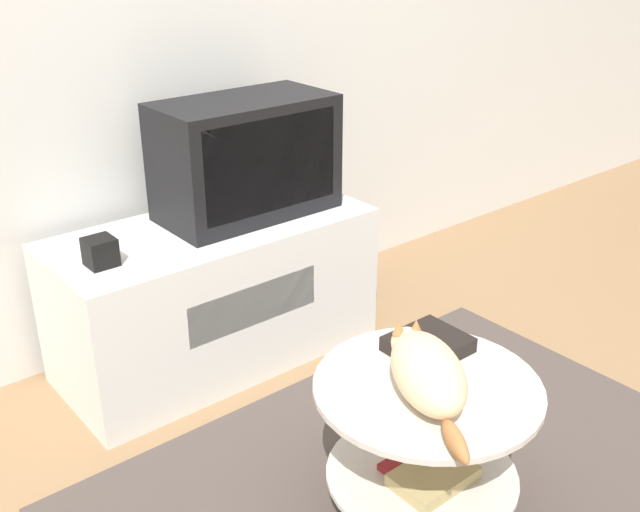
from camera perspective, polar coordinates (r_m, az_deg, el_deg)
name	(u,v)px	position (r m, az deg, el deg)	size (l,w,h in m)	color
ground_plane	(435,503)	(2.37, 8.75, -18.08)	(12.00, 12.00, 0.00)	#93704C
wall_back	(159,4)	(2.92, -12.14, 18.26)	(8.00, 0.05, 2.60)	silver
rug	(435,500)	(2.36, 8.77, -17.90)	(1.94, 1.47, 0.02)	#4C423D
tv_stand	(216,293)	(2.89, -7.96, -2.80)	(1.20, 0.53, 0.56)	silver
tv	(246,158)	(2.81, -5.67, 7.48)	(0.65, 0.34, 0.44)	black
speaker	(100,252)	(2.52, -16.40, 0.31)	(0.09, 0.09, 0.09)	black
coffee_table	(425,434)	(2.14, 8.04, -13.30)	(0.62, 0.62, 0.43)	#B2B2B7
dvd_box	(428,344)	(2.18, 8.23, -6.69)	(0.21, 0.19, 0.04)	black
cat	(427,372)	(1.97, 8.14, -8.72)	(0.33, 0.49, 0.15)	beige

